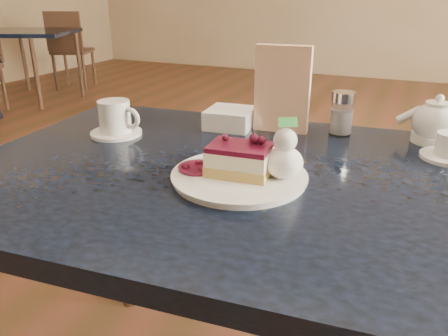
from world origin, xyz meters
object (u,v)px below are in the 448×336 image
at_px(tea_set, 438,128).
at_px(bg_table_far_left, 34,93).
at_px(cheesecake_slice, 239,160).
at_px(dessert_plate, 239,177).
at_px(coffee_set, 116,120).
at_px(main_table, 246,204).

height_order(tea_set, bg_table_far_left, tea_set).
height_order(cheesecake_slice, bg_table_far_left, cheesecake_slice).
bearing_deg(tea_set, bg_table_far_left, 148.61).
bearing_deg(bg_table_far_left, dessert_plate, -59.36).
bearing_deg(cheesecake_slice, bg_table_far_left, 137.11).
bearing_deg(dessert_plate, cheesecake_slice, 153.43).
height_order(dessert_plate, coffee_set, coffee_set).
bearing_deg(cheesecake_slice, coffee_set, 155.61).
bearing_deg(dessert_plate, bg_table_far_left, 141.92).
distance_m(cheesecake_slice, bg_table_far_left, 4.14).
xyz_separation_m(main_table, bg_table_far_left, (-3.21, 2.47, -0.57)).
xyz_separation_m(dessert_plate, cheesecake_slice, (-0.00, 0.00, 0.03)).
xyz_separation_m(main_table, coffee_set, (-0.37, 0.08, 0.11)).
height_order(main_table, cheesecake_slice, cheesecake_slice).
relative_size(coffee_set, tea_set, 0.62).
bearing_deg(tea_set, cheesecake_slice, -133.12).
bearing_deg(bg_table_far_left, coffee_set, -61.28).
relative_size(dessert_plate, coffee_set, 1.86).
bearing_deg(dessert_plate, main_table, 94.81).
xyz_separation_m(tea_set, bg_table_far_left, (-3.55, 2.17, -0.68)).
xyz_separation_m(cheesecake_slice, bg_table_far_left, (-3.22, 2.52, -0.68)).
bearing_deg(bg_table_far_left, cheesecake_slice, -59.36).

